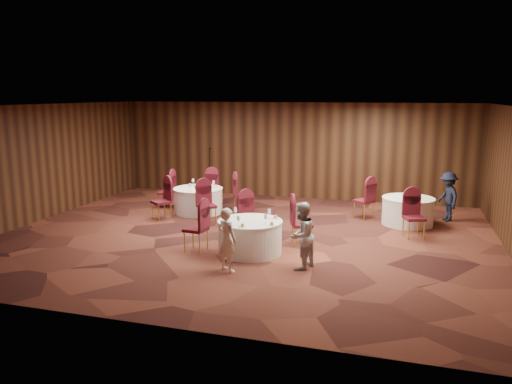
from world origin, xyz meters
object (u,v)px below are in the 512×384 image
(mic_stand, at_px, (210,183))
(man_c, at_px, (448,196))
(table_right, at_px, (408,211))
(woman_b, at_px, (301,236))
(table_left, at_px, (198,200))
(woman_a, at_px, (227,240))
(table_main, at_px, (250,237))

(mic_stand, distance_m, man_c, 7.57)
(table_right, xyz_separation_m, woman_b, (-2.08, -4.22, 0.31))
(table_left, xyz_separation_m, woman_b, (3.89, -3.88, 0.31))
(man_c, bearing_deg, woman_b, -53.97)
(woman_a, bearing_deg, mic_stand, -37.21)
(woman_b, xyz_separation_m, man_c, (3.12, 4.96, -0.00))
(table_main, xyz_separation_m, mic_stand, (-3.09, 5.37, 0.13))
(mic_stand, distance_m, woman_b, 7.45)
(table_main, relative_size, woman_a, 1.10)
(table_left, xyz_separation_m, man_c, (7.01, 1.08, 0.31))
(table_main, xyz_separation_m, table_right, (3.36, 3.56, 0.00))
(table_right, relative_size, woman_b, 1.00)
(table_left, xyz_separation_m, table_right, (5.96, 0.34, 0.00))
(woman_b, distance_m, man_c, 5.86)
(table_main, distance_m, man_c, 6.16)
(table_right, height_order, woman_a, woman_a)
(table_right, bearing_deg, table_main, -133.31)
(table_right, bearing_deg, table_left, -176.73)
(table_main, distance_m, woman_b, 1.47)
(table_right, bearing_deg, man_c, 35.30)
(table_main, relative_size, table_left, 0.98)
(man_c, bearing_deg, table_right, -76.46)
(table_right, relative_size, mic_stand, 0.81)
(table_main, distance_m, table_left, 4.14)
(table_left, relative_size, mic_stand, 0.86)
(table_left, bearing_deg, table_right, 3.27)
(mic_stand, xyz_separation_m, woman_b, (4.37, -6.03, 0.19))
(table_main, height_order, table_left, same)
(table_right, xyz_separation_m, woman_a, (-3.45, -4.79, 0.27))
(table_main, bearing_deg, woman_b, -27.25)
(table_left, bearing_deg, table_main, -50.97)
(table_main, relative_size, table_right, 1.04)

